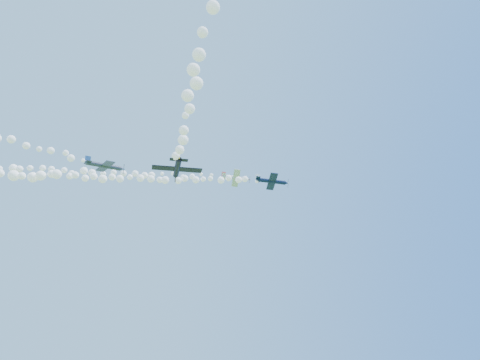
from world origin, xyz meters
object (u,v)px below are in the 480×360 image
object	(u,v)px
plane_navy	(272,181)
plane_black	(177,168)
plane_white	(236,178)
plane_grey	(105,166)

from	to	relation	value
plane_navy	plane_black	distance (m)	31.50
plane_white	plane_navy	world-z (taller)	plane_white
plane_navy	plane_white	bearing A→B (deg)	134.27
plane_white	plane_grey	world-z (taller)	plane_white
plane_navy	plane_black	size ratio (longest dim) A/B	1.05
plane_white	plane_grey	bearing A→B (deg)	-144.56
plane_navy	plane_grey	xyz separation A→B (m)	(-35.06, -3.76, -3.83)
plane_white	plane_black	bearing A→B (deg)	-111.15
plane_navy	plane_black	xyz separation A→B (m)	(-23.38, -18.47, -10.23)
plane_black	plane_navy	bearing A→B (deg)	-47.65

